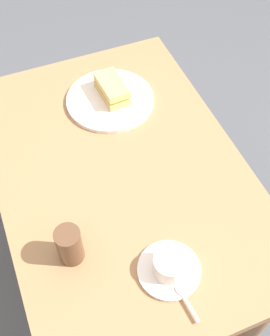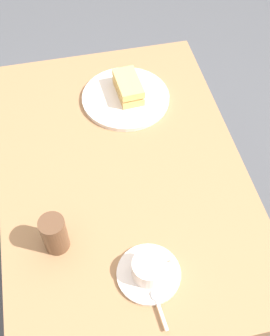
# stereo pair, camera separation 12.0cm
# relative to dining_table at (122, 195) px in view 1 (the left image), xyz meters

# --- Properties ---
(ground_plane) EXTENTS (6.00, 6.00, 0.00)m
(ground_plane) POSITION_rel_dining_table_xyz_m (0.00, 0.00, -0.64)
(ground_plane) COLOR #4D4F55
(dining_table) EXTENTS (1.04, 0.70, 0.78)m
(dining_table) POSITION_rel_dining_table_xyz_m (0.00, 0.00, 0.00)
(dining_table) COLOR #996D48
(dining_table) RESTS_ON ground_plane
(sandwich_plate) EXTENTS (0.28, 0.28, 0.01)m
(sandwich_plate) POSITION_rel_dining_table_xyz_m (-0.27, 0.07, 0.14)
(sandwich_plate) COLOR silver
(sandwich_plate) RESTS_ON dining_table
(sandwich_front) EXTENTS (0.14, 0.08, 0.06)m
(sandwich_front) POSITION_rel_dining_table_xyz_m (-0.28, 0.08, 0.18)
(sandwich_front) COLOR tan
(sandwich_front) RESTS_ON sandwich_plate
(coffee_saucer) EXTENTS (0.16, 0.16, 0.01)m
(coffee_saucer) POSITION_rel_dining_table_xyz_m (0.33, -0.00, 0.14)
(coffee_saucer) COLOR silver
(coffee_saucer) RESTS_ON dining_table
(coffee_cup) EXTENTS (0.08, 0.11, 0.05)m
(coffee_cup) POSITION_rel_dining_table_xyz_m (0.33, -0.00, 0.17)
(coffee_cup) COLOR silver
(coffee_cup) RESTS_ON coffee_saucer
(spoon) EXTENTS (0.10, 0.02, 0.01)m
(spoon) POSITION_rel_dining_table_xyz_m (0.41, 0.00, 0.15)
(spoon) COLOR silver
(spoon) RESTS_ON coffee_saucer
(drinking_glass) EXTENTS (0.06, 0.06, 0.11)m
(drinking_glass) POSITION_rel_dining_table_xyz_m (0.20, -0.21, 0.19)
(drinking_glass) COLOR brown
(drinking_glass) RESTS_ON dining_table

